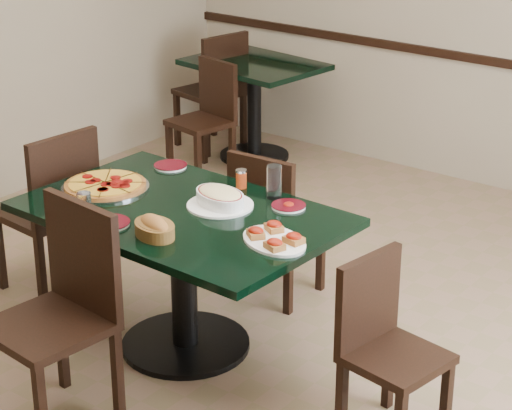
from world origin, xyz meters
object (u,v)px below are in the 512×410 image
Objects in this scene: chair_near at (64,302)px; back_chair_left at (217,85)px; main_table at (183,245)px; pepperoni_pizza at (105,185)px; back_chair_near at (208,112)px; lasagna_casserole at (220,198)px; bread_basket at (155,228)px; chair_right at (384,339)px; chair_far at (271,219)px; bruschetta_platter at (274,238)px; chair_left at (54,204)px; back_table at (254,91)px.

chair_near is 1.08× the size of back_chair_left.
pepperoni_pizza reaches higher than main_table.
back_chair_left is at bearing 132.63° from back_chair_near.
bread_basket reaches higher than lasagna_casserole.
chair_near is 2.25× the size of pepperoni_pizza.
chair_right is 1.83× the size of pepperoni_pizza.
chair_far is at bearing 93.51° from chair_near.
lasagna_casserole is (0.15, 0.89, 0.23)m from chair_near.
bread_basket reaches higher than bruschetta_platter.
chair_left is 2.58m from back_chair_left.
back_chair_left reaches higher than pepperoni_pizza.
main_table is 1.48× the size of back_table.
chair_left reaches higher than pepperoni_pizza.
back_chair_left reaches higher than back_table.
back_chair_near is at bearing 116.70° from pepperoni_pizza.
back_chair_near is 1.87× the size of pepperoni_pizza.
back_chair_left is (-1.77, 3.22, -0.04)m from chair_near.
back_chair_near reaches higher than pepperoni_pizza.
chair_near is 0.52m from bread_basket.
chair_left is (-0.95, 0.04, -0.03)m from main_table.
back_table is 3.79× the size of bread_basket.
bruschetta_platter is at bearing -1.19° from main_table.
chair_right is at bearing -37.39° from back_table.
back_chair_left is at bearing 155.66° from bruschetta_platter.
back_table is at bearing -163.21° from chair_left.
back_table is at bearing 150.91° from bruschetta_platter.
back_chair_left is (-0.28, 0.44, 0.06)m from back_chair_near.
bread_basket is at bearing -128.26° from bruschetta_platter.
back_chair_left is 3.46m from bruschetta_platter.
chair_left is 3.45× the size of bread_basket.
chair_right reaches higher than main_table.
bread_basket is (1.90, -2.77, 0.27)m from back_chair_left.
back_chair_near is at bearing -93.34° from back_table.
bread_basket is (0.60, -0.28, 0.02)m from pepperoni_pizza.
chair_near is 1.21m from chair_left.
bruschetta_platter reaches higher than back_table.
main_table is 0.96m from chair_left.
chair_right reaches higher than bruschetta_platter.
main_table is 0.75m from chair_near.
chair_near is 1.23× the size of chair_right.
pepperoni_pizza is 0.66m from bread_basket.
back_chair_near is at bearing 43.69° from back_chair_left.
main_table is 1.67× the size of back_chair_left.
chair_left is at bearing -72.06° from back_table.
chair_left is (-2.09, 0.05, 0.09)m from chair_right.
chair_right is at bearing 23.82° from bruschetta_platter.
chair_far is (1.48, -1.80, -0.05)m from back_table.
chair_left is at bearing -63.76° from back_chair_near.
chair_near reaches higher than back_table.
chair_far is 0.92m from pepperoni_pizza.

